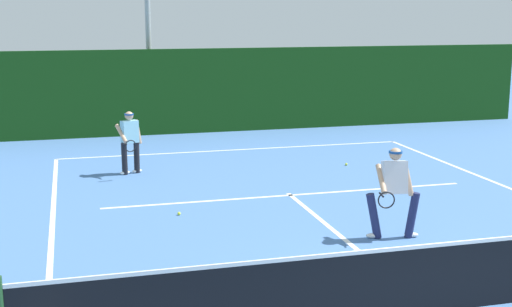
{
  "coord_description": "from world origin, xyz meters",
  "views": [
    {
      "loc": [
        -4.55,
        -7.76,
        3.95
      ],
      "look_at": [
        -0.81,
        6.12,
        1.0
      ],
      "focal_mm": 48.81,
      "sensor_mm": 36.0,
      "label": 1
    }
  ],
  "objects_px": {
    "player_near": "(394,189)",
    "tennis_ball_extra": "(179,214)",
    "tennis_ball": "(346,164)",
    "player_far": "(130,140)"
  },
  "relations": [
    {
      "from": "player_near",
      "to": "player_far",
      "type": "bearing_deg",
      "value": -45.72
    },
    {
      "from": "tennis_ball",
      "to": "tennis_ball_extra",
      "type": "relative_size",
      "value": 1.0
    },
    {
      "from": "tennis_ball",
      "to": "tennis_ball_extra",
      "type": "bearing_deg",
      "value": -145.85
    },
    {
      "from": "player_near",
      "to": "tennis_ball",
      "type": "bearing_deg",
      "value": -93.12
    },
    {
      "from": "player_near",
      "to": "tennis_ball_extra",
      "type": "xyz_separation_m",
      "value": [
        -3.44,
        2.38,
        -0.86
      ]
    },
    {
      "from": "player_near",
      "to": "tennis_ball_extra",
      "type": "bearing_deg",
      "value": -23.29
    },
    {
      "from": "player_near",
      "to": "tennis_ball_extra",
      "type": "relative_size",
      "value": 24.76
    },
    {
      "from": "player_near",
      "to": "tennis_ball_extra",
      "type": "distance_m",
      "value": 4.27
    },
    {
      "from": "tennis_ball",
      "to": "player_far",
      "type": "bearing_deg",
      "value": 174.63
    },
    {
      "from": "player_far",
      "to": "tennis_ball_extra",
      "type": "distance_m",
      "value": 3.98
    }
  ]
}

